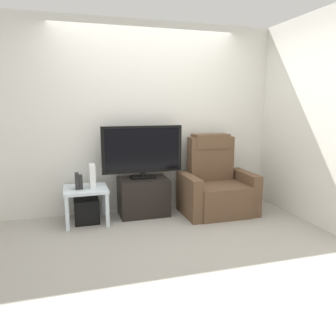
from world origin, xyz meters
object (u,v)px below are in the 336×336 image
Objects in this scene: subwoofer_box at (87,210)px; book_middle at (81,182)px; book_leftmost at (77,181)px; tv_stand at (143,196)px; television at (142,151)px; game_console at (92,176)px; side_table at (86,193)px; recliner_armchair at (216,186)px.

subwoofer_box is 0.39m from book_middle.
book_leftmost is 0.05m from book_middle.
book_middle reaches higher than tv_stand.
subwoofer_box is at bearing -172.07° from television.
game_console is (0.09, 0.01, 0.45)m from subwoofer_box.
book_leftmost is 0.67× the size of game_console.
tv_stand is at bearing 6.51° from subwoofer_box.
side_table is (-0.76, -0.11, -0.50)m from television.
book_middle is at bearing -172.53° from tv_stand.
recliner_armchair is (1.00, -0.19, -0.51)m from television.
book_middle is at bearing -159.51° from subwoofer_box.
book_leftmost reaches higher than side_table.
tv_stand is at bearing 7.47° from book_middle.
subwoofer_box is at bearing -173.78° from recliner_armchair.
tv_stand is 0.87m from book_middle.
game_console is (0.19, 0.03, 0.05)m from book_leftmost.
subwoofer_box is 1.54× the size of book_leftmost.
game_console is at bearing 6.34° from subwoofer_box.
television reaches higher than book_leftmost.
subwoofer_box is at bearing 11.31° from book_leftmost.
recliner_armchair is at bearing -2.07° from book_leftmost.
tv_stand is 1.02m from recliner_armchair.
book_middle is at bearing -171.21° from television.
side_table is at bearing 0.00° from subwoofer_box.
game_console is at bearing 8.97° from book_leftmost.
subwoofer_box is (-0.76, -0.11, -0.73)m from television.
game_console reaches higher than subwoofer_box.
game_console is at bearing -171.86° from television.
book_leftmost is at bearing -172.93° from tv_stand.
tv_stand is 0.61× the size of recliner_armchair.
recliner_armchair is at bearing -3.34° from game_console.
book_middle is 0.16m from game_console.
game_console is (-0.67, -0.08, 0.35)m from tv_stand.
tv_stand is 0.63m from television.
tv_stand is 2.22× the size of game_console.
recliner_armchair is at bearing -9.95° from tv_stand.
tv_stand is 0.78m from subwoofer_box.
recliner_armchair reaches higher than book_leftmost.
side_table is 0.17m from book_middle.
subwoofer_box is 0.46m from game_console.
side_table is 1.82× the size of game_console.
television is 2.01× the size of side_table.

